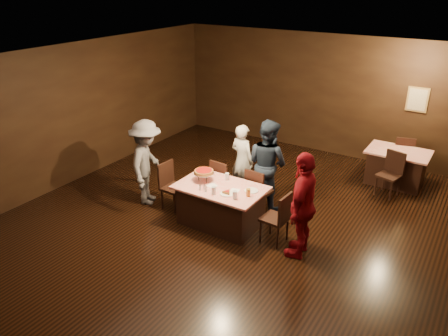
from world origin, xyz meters
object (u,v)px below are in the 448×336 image
(diner_navy_hoodie, at_px, (267,164))
(pizza_stand, at_px, (204,172))
(glass_front_left, at_px, (214,190))
(glass_amber, at_px, (248,192))
(main_table, at_px, (221,205))
(chair_end_left, at_px, (174,187))
(diner_red_shirt, at_px, (303,205))
(diner_white_jacket, at_px, (242,160))
(chair_back_far, at_px, (403,155))
(diner_grey_knit, at_px, (147,163))
(back_table, at_px, (396,167))
(glass_back, at_px, (227,177))
(chair_back_near, at_px, (389,175))
(glass_front_right, at_px, (235,195))
(plate_empty, at_px, (251,191))
(chair_far_left, at_px, (224,181))
(chair_far_right, at_px, (259,191))
(chair_end_right, at_px, (275,217))

(diner_navy_hoodie, xyz_separation_m, pizza_stand, (-0.76, -1.08, 0.06))
(glass_front_left, height_order, glass_amber, same)
(main_table, height_order, chair_end_left, chair_end_left)
(diner_red_shirt, bearing_deg, diner_white_jacket, -131.87)
(chair_back_far, bearing_deg, glass_amber, 53.89)
(chair_end_left, xyz_separation_m, diner_grey_knit, (-0.61, -0.05, 0.40))
(main_table, relative_size, chair_back_far, 1.68)
(chair_back_far, bearing_deg, back_table, 76.45)
(main_table, distance_m, chair_back_far, 4.75)
(glass_back, bearing_deg, diner_navy_hoodie, 63.46)
(diner_white_jacket, bearing_deg, diner_red_shirt, 156.23)
(diner_white_jacket, bearing_deg, chair_back_near, -137.54)
(chair_end_left, relative_size, glass_front_right, 6.79)
(chair_end_left, height_order, pizza_stand, pizza_stand)
(chair_end_left, bearing_deg, glass_front_left, -100.76)
(diner_white_jacket, height_order, plate_empty, diner_white_jacket)
(chair_back_near, xyz_separation_m, diner_white_jacket, (-2.62, -1.57, 0.29))
(back_table, relative_size, pizza_stand, 3.42)
(glass_front_left, height_order, glass_back, same)
(glass_amber, bearing_deg, chair_back_far, 67.45)
(diner_white_jacket, relative_size, glass_back, 11.00)
(main_table, distance_m, glass_front_left, 0.55)
(diner_red_shirt, distance_m, pizza_stand, 2.03)
(diner_navy_hoodie, bearing_deg, main_table, 87.58)
(chair_back_near, height_order, diner_grey_knit, diner_grey_knit)
(chair_far_left, distance_m, chair_far_right, 0.80)
(diner_grey_knit, relative_size, glass_front_left, 12.46)
(back_table, distance_m, chair_back_near, 0.71)
(glass_back, bearing_deg, plate_empty, -14.04)
(glass_back, bearing_deg, chair_far_left, 127.87)
(plate_empty, xyz_separation_m, glass_front_right, (-0.10, -0.40, 0.06))
(pizza_stand, bearing_deg, glass_front_right, -19.44)
(diner_navy_hoodie, xyz_separation_m, diner_red_shirt, (1.26, -1.22, 0.01))
(chair_far_left, bearing_deg, diner_grey_knit, 37.15)
(main_table, relative_size, diner_navy_hoodie, 0.89)
(chair_end_left, bearing_deg, diner_grey_knit, 98.87)
(chair_far_right, relative_size, diner_grey_knit, 0.54)
(chair_back_far, bearing_deg, main_table, 46.96)
(back_table, distance_m, glass_amber, 4.01)
(chair_back_far, bearing_deg, chair_end_right, 59.78)
(chair_far_left, relative_size, chair_back_far, 1.00)
(diner_red_shirt, relative_size, glass_amber, 13.01)
(diner_navy_hoodie, bearing_deg, chair_far_left, 41.80)
(diner_navy_hoodie, xyz_separation_m, glass_front_right, (0.09, -1.38, -0.06))
(chair_end_right, bearing_deg, main_table, -85.89)
(chair_far_left, height_order, pizza_stand, pizza_stand)
(chair_far_left, relative_size, diner_white_jacket, 0.62)
(back_table, xyz_separation_m, chair_end_right, (-1.24, -3.54, 0.09))
(chair_far_left, xyz_separation_m, diner_white_jacket, (0.11, 0.52, 0.29))
(diner_navy_hoodie, bearing_deg, glass_back, 78.91)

